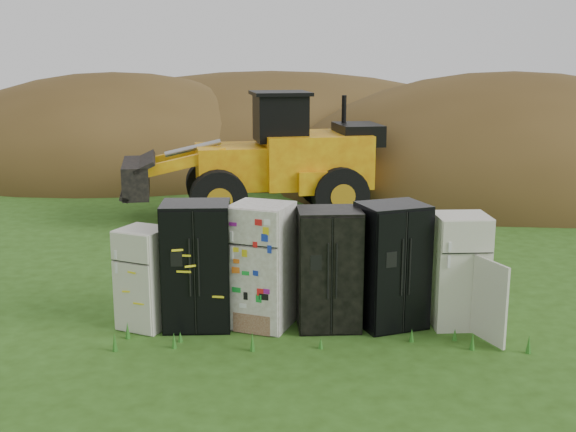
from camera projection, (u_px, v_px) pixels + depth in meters
name	position (u px, v px, depth m)	size (l,w,h in m)	color
ground	(302.00, 325.00, 11.10)	(120.00, 120.00, 0.00)	#2A4B14
fridge_leftmost	(145.00, 278.00, 10.90)	(0.68, 0.65, 1.54)	beige
fridge_black_side	(197.00, 265.00, 10.88)	(1.01, 0.79, 1.93)	black
fridge_sticker	(262.00, 266.00, 10.91)	(0.85, 0.78, 1.91)	white
fridge_dark_mid	(329.00, 269.00, 10.86)	(0.94, 0.77, 1.84)	black
fridge_black_right	(392.00, 265.00, 10.93)	(0.95, 0.79, 1.90)	black
fridge_open_door	(459.00, 271.00, 10.95)	(0.79, 0.73, 1.74)	beige
wheel_loader	(249.00, 155.00, 18.18)	(6.53, 2.65, 3.16)	yellow
dirt_mound_right	(506.00, 188.00, 22.35)	(14.29, 10.48, 7.13)	#423015
dirt_mound_left	(118.00, 170.00, 25.81)	(13.77, 10.33, 6.91)	#423015
dirt_mound_back	(271.00, 160.00, 28.27)	(20.54, 13.69, 6.87)	#423015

